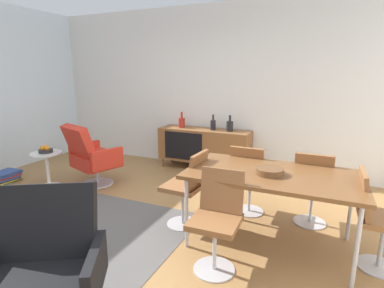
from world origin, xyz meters
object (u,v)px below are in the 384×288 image
dining_chair_back_left (249,177)px  dining_chair_far_end (377,217)px  vase_sculptural_dark (213,125)px  side_table_round (47,165)px  dining_table (272,177)px  sideboard (204,145)px  dining_chair_near_window (188,186)px  wooden_bowl_on_table (270,171)px  dining_chair_front_left (217,217)px  magazine_stack (6,176)px  armchair_black_shell (44,266)px  fruit_bowl (45,150)px  lounge_chair_red (91,155)px  vase_cobalt (182,122)px  vase_ceramic_small (230,126)px  dining_chair_back_right (313,185)px

dining_chair_back_left → dining_chair_far_end: bearing=-24.3°
vase_sculptural_dark → side_table_round: bearing=-139.1°
dining_table → dining_chair_back_left: 0.70m
sideboard → dining_chair_near_window: bearing=-73.0°
wooden_bowl_on_table → side_table_round: (-3.29, 0.31, -0.45)m
dining_chair_front_left → magazine_stack: bearing=170.1°
armchair_black_shell → fruit_bowl: armchair_black_shell is taller
dining_chair_near_window → fruit_bowl: size_ratio=4.28×
lounge_chair_red → armchair_black_shell: size_ratio=1.00×
vase_sculptural_dark → dining_chair_near_window: 2.04m
vase_cobalt → vase_ceramic_small: 0.89m
dining_chair_back_right → dining_chair_back_left: size_ratio=1.00×
vase_sculptural_dark → dining_chair_back_left: (0.98, -1.41, -0.34)m
dining_table → dining_chair_back_right: (0.35, 0.56, -0.23)m
side_table_round → magazine_stack: size_ratio=1.33×
wooden_bowl_on_table → armchair_black_shell: bearing=-124.9°
vase_sculptural_dark → lounge_chair_red: size_ratio=0.28×
vase_ceramic_small → dining_table: 2.22m
vase_cobalt → dining_chair_far_end: 3.44m
fruit_bowl → vase_ceramic_small: bearing=37.0°
dining_chair_front_left → magazine_stack: dining_chair_front_left is taller
wooden_bowl_on_table → side_table_round: size_ratio=0.50×
dining_table → armchair_black_shell: armchair_black_shell is taller
vase_sculptural_dark → dining_chair_front_left: 2.73m
vase_cobalt → dining_chair_back_left: vase_cobalt is taller
vase_ceramic_small → dining_chair_back_left: 1.60m
dining_chair_front_left → vase_ceramic_small: bearing=105.1°
vase_ceramic_small → magazine_stack: size_ratio=0.69×
dining_chair_far_end → lounge_chair_red: lounge_chair_red is taller
vase_cobalt → wooden_bowl_on_table: 2.78m
dining_chair_far_end → fruit_bowl: size_ratio=4.28×
dining_chair_far_end → lounge_chair_red: (-3.62, 0.55, -0.00)m
vase_ceramic_small → armchair_black_shell: size_ratio=0.28×
dining_chair_back_right → wooden_bowl_on_table: bearing=-120.7°
vase_cobalt → sideboard: bearing=-0.3°
wooden_bowl_on_table → armchair_black_shell: 1.96m
dining_chair_front_left → dining_chair_near_window: same height
vase_sculptural_dark → vase_cobalt: bearing=180.0°
dining_table → dining_chair_front_left: size_ratio=1.87×
dining_chair_near_window → dining_chair_front_left: bearing=-46.0°
magazine_stack → dining_chair_back_right: bearing=6.0°
vase_sculptural_dark → dining_chair_far_end: bearing=-41.6°
dining_chair_near_window → fruit_bowl: dining_chair_near_window is taller
vase_cobalt → vase_sculptural_dark: 0.59m
magazine_stack → sideboard: bearing=36.0°
vase_cobalt → dining_chair_back_left: 2.13m
dining_chair_back_right → dining_chair_back_left: 0.70m
vase_ceramic_small → vase_sculptural_dark: bearing=180.0°
sideboard → dining_chair_near_window: (0.60, -1.97, 0.03)m
vase_sculptural_dark → lounge_chair_red: vase_sculptural_dark is taller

